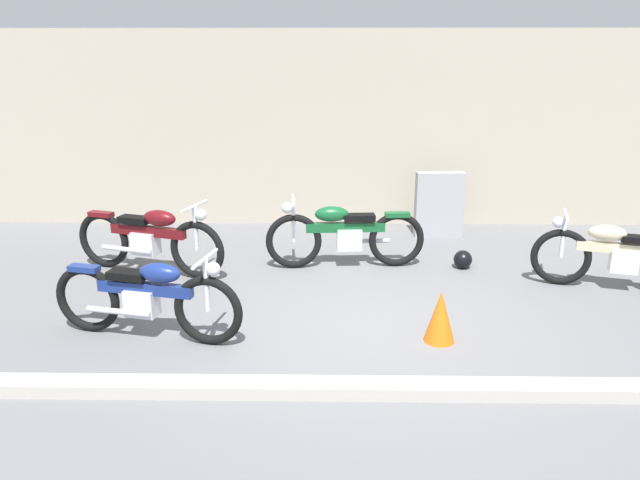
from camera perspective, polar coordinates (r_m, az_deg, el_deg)
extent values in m
plane|color=slate|center=(6.63, 4.62, -8.24)|extent=(40.00, 40.00, 0.00)
cube|color=#B2A893|center=(10.38, 3.34, 10.40)|extent=(18.00, 0.30, 3.24)
cube|color=#B7B2A8|center=(5.41, 5.54, -13.81)|extent=(18.00, 0.24, 0.12)
cube|color=#9E9EA3|center=(9.88, 11.19, 3.31)|extent=(0.78, 0.24, 1.05)
sphere|color=black|center=(8.55, 13.35, -1.80)|extent=(0.25, 0.25, 0.25)
cone|color=orange|center=(6.33, 11.30, -7.09)|extent=(0.32, 0.32, 0.55)
torus|color=black|center=(8.26, -2.50, -0.12)|extent=(0.77, 0.15, 0.77)
torus|color=black|center=(8.40, 7.24, 0.04)|extent=(0.77, 0.15, 0.77)
cube|color=silver|center=(8.30, 2.77, 0.11)|extent=(0.35, 0.23, 0.29)
cube|color=#145128|center=(8.25, 2.42, 1.22)|extent=(1.08, 0.18, 0.13)
ellipsoid|color=#145128|center=(8.18, 1.12, 2.47)|extent=(0.48, 0.24, 0.21)
cube|color=black|center=(8.23, 3.75, 2.15)|extent=(0.43, 0.22, 0.08)
cube|color=#145128|center=(8.30, 7.33, 2.40)|extent=(0.34, 0.15, 0.06)
cylinder|color=silver|center=(8.18, -2.52, 1.82)|extent=(0.06, 0.06, 0.58)
cylinder|color=silver|center=(8.11, -2.55, 3.79)|extent=(0.08, 0.61, 0.04)
sphere|color=silver|center=(8.13, -3.14, 3.06)|extent=(0.15, 0.15, 0.15)
cylinder|color=silver|center=(8.46, 4.10, -0.10)|extent=(0.74, 0.11, 0.06)
torus|color=black|center=(6.21, -10.54, -6.59)|extent=(0.74, 0.24, 0.74)
torus|color=black|center=(6.84, -21.11, -5.22)|extent=(0.74, 0.24, 0.74)
cube|color=silver|center=(6.51, -16.49, -5.68)|extent=(0.36, 0.26, 0.28)
cube|color=navy|center=(6.43, -16.22, -4.40)|extent=(1.03, 0.32, 0.12)
ellipsoid|color=navy|center=(6.28, -14.91, -3.03)|extent=(0.48, 0.29, 0.20)
cube|color=black|center=(6.47, -17.72, -3.16)|extent=(0.43, 0.26, 0.08)
cube|color=navy|center=(6.72, -21.42, -2.51)|extent=(0.34, 0.19, 0.06)
cylinder|color=silver|center=(6.10, -10.68, -4.21)|extent=(0.06, 0.06, 0.55)
cylinder|color=silver|center=(6.01, -10.82, -1.74)|extent=(0.16, 0.58, 0.04)
sphere|color=silver|center=(6.01, -10.07, -2.71)|extent=(0.14, 0.14, 0.14)
cylinder|color=silver|center=(6.54, -18.50, -6.43)|extent=(0.70, 0.21, 0.06)
torus|color=black|center=(8.26, 21.81, -1.50)|extent=(0.73, 0.29, 0.74)
cube|color=silver|center=(8.35, 26.80, -1.79)|extent=(0.37, 0.28, 0.28)
cube|color=beige|center=(8.30, 26.61, -0.71)|extent=(1.02, 0.39, 0.12)
ellipsoid|color=beige|center=(8.22, 25.54, 0.60)|extent=(0.48, 0.32, 0.20)
cube|color=black|center=(8.30, 27.96, 0.05)|extent=(0.44, 0.29, 0.08)
cylinder|color=silver|center=(8.18, 22.02, 0.34)|extent=(0.06, 0.06, 0.55)
cylinder|color=silver|center=(8.11, 22.24, 2.21)|extent=(0.20, 0.57, 0.04)
sphere|color=silver|center=(8.13, 21.59, 1.58)|extent=(0.14, 0.14, 0.14)
cylinder|color=silver|center=(8.53, 27.95, -2.10)|extent=(0.69, 0.26, 0.06)
torus|color=black|center=(8.02, -11.54, -0.94)|extent=(0.78, 0.33, 0.78)
torus|color=black|center=(8.81, -19.76, 0.02)|extent=(0.78, 0.33, 0.78)
cube|color=silver|center=(8.42, -16.16, -0.26)|extent=(0.39, 0.31, 0.30)
cube|color=#590F14|center=(8.34, -15.95, 0.83)|extent=(1.08, 0.43, 0.13)
ellipsoid|color=#590F14|center=(8.19, -14.94, 2.01)|extent=(0.51, 0.35, 0.21)
cube|color=black|center=(8.41, -17.12, 1.85)|extent=(0.47, 0.31, 0.09)
cube|color=#590F14|center=(8.72, -20.00, 2.31)|extent=(0.37, 0.23, 0.06)
cylinder|color=silver|center=(7.94, -11.67, 1.09)|extent=(0.06, 0.06, 0.59)
cylinder|color=silver|center=(7.86, -11.80, 3.15)|extent=(0.22, 0.61, 0.04)
sphere|color=silver|center=(7.85, -11.21, 2.35)|extent=(0.15, 0.15, 0.15)
cylinder|color=silver|center=(8.46, -17.81, -0.86)|extent=(0.74, 0.29, 0.06)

